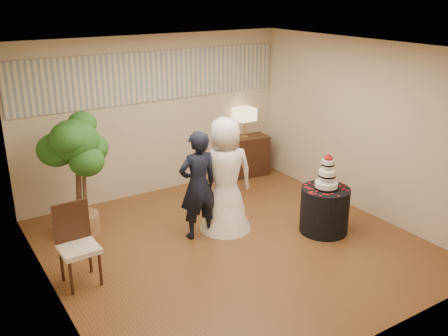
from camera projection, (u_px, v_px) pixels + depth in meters
floor at (233, 245)px, 7.26m from camera, size 5.00×5.00×0.00m
ceiling at (234, 49)px, 6.31m from camera, size 5.00×5.00×0.00m
wall_back at (155, 116)px, 8.77m from camera, size 5.00×0.06×2.80m
wall_front at (376, 222)px, 4.80m from camera, size 5.00×0.06×2.80m
wall_left at (46, 191)px, 5.53m from camera, size 0.06×5.00×2.80m
wall_right at (363, 128)px, 8.05m from camera, size 0.06×5.00×2.80m
mural_border at (154, 76)px, 8.52m from camera, size 4.90×0.02×0.85m
groom at (198, 185)px, 7.25m from camera, size 0.61×0.41×1.64m
bride at (225, 175)px, 7.48m from camera, size 1.02×0.97×1.77m
cake_table at (324, 210)px, 7.56m from camera, size 0.92×0.92×0.71m
wedding_cake at (327, 172)px, 7.35m from camera, size 0.35×0.35×0.54m
console at (244, 156)px, 9.82m from camera, size 1.00×0.54×0.79m
table_lamp at (244, 123)px, 9.59m from camera, size 0.35×0.35×0.58m
ficus_tree at (78, 176)px, 7.29m from camera, size 1.18×1.18×1.87m
side_chair at (79, 246)px, 6.15m from camera, size 0.49×0.51×1.04m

